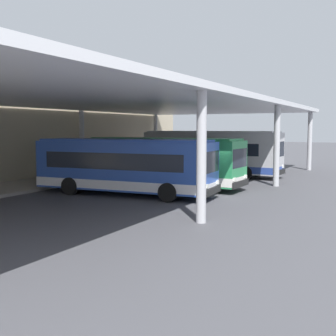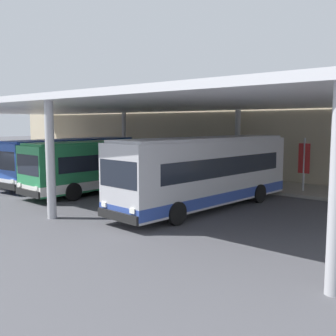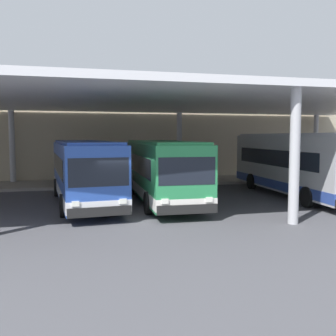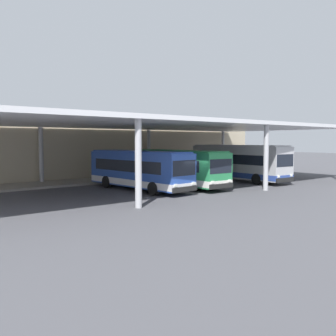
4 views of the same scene
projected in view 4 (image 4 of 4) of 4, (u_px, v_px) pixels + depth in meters
ground_plane at (188, 194)px, 27.51m from camera, size 200.00×200.00×0.00m
platform_kerb at (109, 180)px, 36.62m from camera, size 42.00×4.50×0.18m
station_building_facade at (94, 146)px, 38.90m from camera, size 48.00×1.60×6.87m
canopy_shelter at (145, 125)px, 31.39m from camera, size 40.00×17.00×5.55m
bus_nearest_bay at (139, 169)px, 29.69m from camera, size 3.27×10.68×3.17m
bus_second_bay at (179, 168)px, 31.87m from camera, size 2.99×10.62×3.17m
bus_middle_bay at (238, 162)px, 36.66m from camera, size 3.17×11.45×3.57m
banner_sign at (203, 158)px, 43.56m from camera, size 0.70×0.12×3.20m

